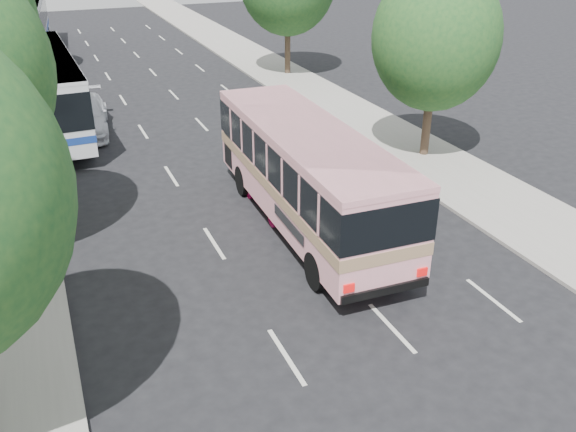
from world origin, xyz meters
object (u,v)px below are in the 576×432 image
tour_coach_front (45,85)px  tour_coach_rear (24,21)px  pink_bus (306,167)px  pink_taxi (279,189)px  white_pickup (82,116)px

tour_coach_front → tour_coach_rear: bearing=89.5°
pink_bus → pink_taxi: bearing=101.7°
pink_bus → pink_taxi: (-0.30, 1.67, -1.42)m
tour_coach_front → tour_coach_rear: 19.35m
pink_taxi → white_pickup: (-5.49, 11.34, 0.11)m
pink_taxi → tour_coach_front: size_ratio=0.33×
pink_taxi → tour_coach_front: 14.10m
tour_coach_rear → tour_coach_front: bearing=-84.5°
tour_coach_front → pink_bus: bearing=-64.3°
pink_bus → pink_taxi: 2.22m
white_pickup → tour_coach_rear: bearing=101.6°
white_pickup → tour_coach_front: size_ratio=0.45×
pink_taxi → tour_coach_front: bearing=120.6°
pink_bus → white_pickup: bearing=115.6°
tour_coach_front → tour_coach_rear: tour_coach_rear is taller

